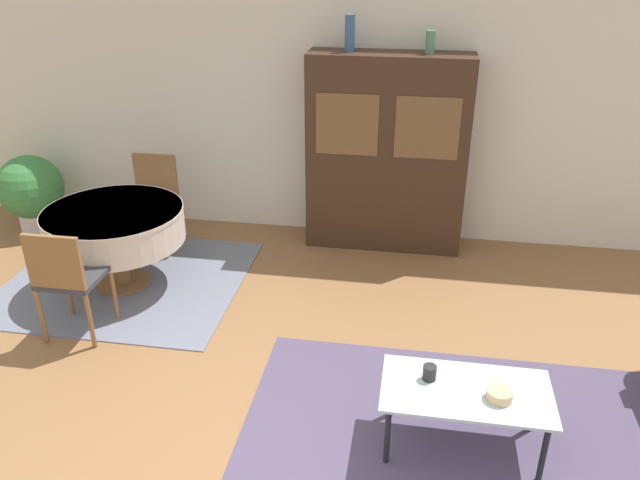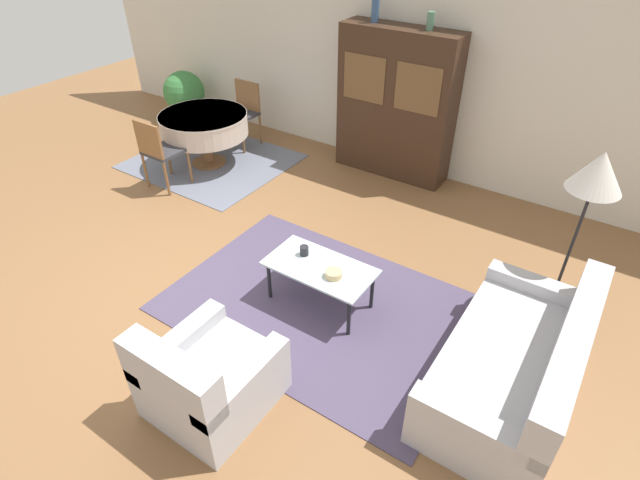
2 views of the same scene
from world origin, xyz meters
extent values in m
cube|color=beige|center=(0.00, 3.63, 1.35)|extent=(10.00, 0.06, 2.70)
cube|color=#4C425B|center=(1.27, 0.50, 0.01)|extent=(2.86, 2.00, 0.01)
cube|color=slate|center=(-1.75, 2.16, 0.01)|extent=(2.14, 1.88, 0.01)
cylinder|color=black|center=(0.78, 0.34, 0.22)|extent=(0.04, 0.04, 0.42)
cylinder|color=black|center=(1.68, 0.34, 0.22)|extent=(0.04, 0.04, 0.42)
cylinder|color=black|center=(0.78, 0.76, 0.22)|extent=(0.04, 0.04, 0.42)
cylinder|color=black|center=(1.68, 0.76, 0.22)|extent=(0.04, 0.04, 0.42)
cube|color=silver|center=(1.23, 0.55, 0.44)|extent=(1.01, 0.54, 0.02)
cube|color=#382316|center=(0.54, 3.36, 0.96)|extent=(1.54, 0.43, 1.92)
cube|color=brown|center=(0.17, 3.14, 1.30)|extent=(0.59, 0.01, 0.58)
cube|color=brown|center=(0.91, 3.14, 1.30)|extent=(0.59, 0.01, 0.58)
cylinder|color=brown|center=(-1.74, 2.10, 0.03)|extent=(0.48, 0.48, 0.03)
cylinder|color=brown|center=(-1.74, 2.10, 0.23)|extent=(0.14, 0.14, 0.44)
cylinder|color=beige|center=(-1.74, 2.10, 0.60)|extent=(1.20, 1.20, 0.30)
cylinder|color=beige|center=(-1.74, 2.10, 0.73)|extent=(1.21, 1.21, 0.03)
cylinder|color=brown|center=(-1.94, 1.56, 0.24)|extent=(0.04, 0.04, 0.46)
cylinder|color=brown|center=(-1.54, 1.56, 0.24)|extent=(0.04, 0.04, 0.46)
cylinder|color=brown|center=(-1.94, 1.15, 0.24)|extent=(0.04, 0.04, 0.46)
cylinder|color=brown|center=(-1.54, 1.15, 0.24)|extent=(0.04, 0.04, 0.46)
cube|color=#333338|center=(-1.74, 1.36, 0.49)|extent=(0.44, 0.44, 0.04)
cube|color=brown|center=(-1.74, 1.16, 0.73)|extent=(0.44, 0.04, 0.43)
cylinder|color=brown|center=(-1.54, 2.63, 0.24)|extent=(0.04, 0.04, 0.46)
cylinder|color=brown|center=(-1.94, 2.63, 0.24)|extent=(0.04, 0.04, 0.46)
cylinder|color=brown|center=(-1.54, 3.04, 0.24)|extent=(0.04, 0.04, 0.46)
cylinder|color=brown|center=(-1.94, 3.04, 0.24)|extent=(0.04, 0.04, 0.46)
cube|color=#333338|center=(-1.74, 2.84, 0.49)|extent=(0.44, 0.44, 0.04)
cube|color=brown|center=(-1.74, 3.04, 0.73)|extent=(0.44, 0.04, 0.43)
cylinder|color=#232328|center=(1.01, 0.61, 0.50)|extent=(0.08, 0.08, 0.09)
cylinder|color=tan|center=(1.41, 0.49, 0.48)|extent=(0.15, 0.15, 0.06)
cylinder|color=#33517A|center=(0.15, 3.36, 2.09)|extent=(0.09, 0.09, 0.32)
cylinder|color=#4C7A60|center=(0.88, 3.36, 2.03)|extent=(0.09, 0.09, 0.20)
cylinder|color=beige|center=(-3.19, 3.09, 0.10)|extent=(0.36, 0.36, 0.20)
sphere|color=#387A3D|center=(-3.19, 3.09, 0.49)|extent=(0.68, 0.68, 0.68)
camera|label=1|loc=(0.85, -2.50, 2.89)|focal=35.00mm
camera|label=2|loc=(3.22, -2.43, 3.34)|focal=28.00mm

